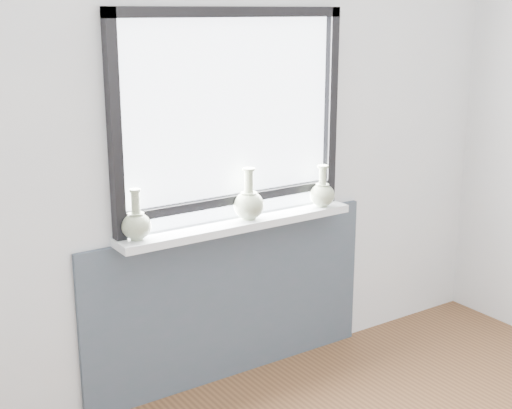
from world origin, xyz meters
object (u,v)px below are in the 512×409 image
windowsill (239,224)px  vase_a (136,224)px  vase_b (249,203)px  vase_c (322,193)px

windowsill → vase_a: size_ratio=5.45×
windowsill → vase_b: bearing=-9.1°
windowsill → vase_c: 0.53m
windowsill → vase_c: (0.52, -0.03, 0.09)m
vase_b → vase_c: bearing=-2.0°
vase_a → vase_b: size_ratio=0.91×
vase_a → vase_c: (1.08, -0.03, -0.00)m
windowsill → vase_b: size_ratio=4.95×
vase_b → vase_c: vase_b is taller
vase_a → windowsill: bearing=-0.3°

